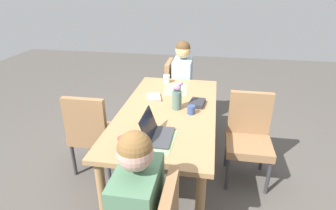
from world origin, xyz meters
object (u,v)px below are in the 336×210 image
at_px(dining_table, 168,118).
at_px(coffee_mug_near_left, 167,79).
at_px(chair_head_right_left_mid, 177,89).
at_px(person_head_right_left_mid, 182,89).
at_px(book_red_cover, 154,97).
at_px(laptop_head_left_left_near, 155,133).
at_px(flower_vase, 177,96).
at_px(chair_near_right_near, 249,134).
at_px(book_blue_cover, 197,103).
at_px(chair_far_left_far, 92,130).
at_px(coffee_mug_near_right, 191,110).
at_px(coffee_mug_centre_left, 123,144).

xyz_separation_m(dining_table, coffee_mug_near_left, (0.76, 0.15, 0.13)).
relative_size(dining_table, chair_head_right_left_mid, 2.01).
distance_m(person_head_right_left_mid, coffee_mug_near_left, 0.49).
distance_m(chair_head_right_left_mid, book_red_cover, 0.99).
bearing_deg(laptop_head_left_left_near, dining_table, -1.38).
bearing_deg(flower_vase, chair_near_right_near, -84.26).
distance_m(dining_table, book_blue_cover, 0.33).
height_order(chair_far_left_far, laptop_head_left_left_near, laptop_head_left_left_near).
relative_size(chair_far_left_far, chair_near_right_near, 1.00).
height_order(coffee_mug_near_right, book_red_cover, coffee_mug_near_right).
height_order(chair_head_right_left_mid, coffee_mug_centre_left, chair_head_right_left_mid).
distance_m(chair_near_right_near, coffee_mug_near_right, 0.67).
xyz_separation_m(chair_near_right_near, book_blue_cover, (0.05, 0.53, 0.28)).
distance_m(coffee_mug_near_right, book_red_cover, 0.52).
bearing_deg(laptop_head_left_left_near, chair_head_right_left_mid, 1.91).
relative_size(dining_table, book_red_cover, 9.05).
xyz_separation_m(dining_table, chair_far_left_far, (-0.08, 0.78, -0.17)).
distance_m(chair_far_left_far, coffee_mug_near_left, 1.09).
height_order(coffee_mug_near_left, coffee_mug_centre_left, coffee_mug_centre_left).
xyz_separation_m(coffee_mug_near_left, book_blue_cover, (-0.60, -0.42, -0.03)).
bearing_deg(laptop_head_left_left_near, chair_far_left_far, 59.90).
xyz_separation_m(coffee_mug_near_left, book_red_cover, (-0.51, 0.05, -0.03)).
relative_size(chair_head_right_left_mid, book_red_cover, 4.50).
bearing_deg(coffee_mug_near_left, chair_head_right_left_mid, -10.03).
bearing_deg(book_blue_cover, person_head_right_left_mid, 22.41).
relative_size(chair_far_left_far, coffee_mug_near_left, 9.50).
bearing_deg(coffee_mug_centre_left, chair_head_right_left_mid, -4.17).
height_order(chair_head_right_left_mid, book_blue_cover, chair_head_right_left_mid).
relative_size(dining_table, chair_near_right_near, 2.01).
distance_m(dining_table, person_head_right_left_mid, 1.14).
distance_m(person_head_right_left_mid, laptop_head_left_left_near, 1.68).
relative_size(chair_near_right_near, flower_vase, 3.18).
distance_m(person_head_right_left_mid, coffee_mug_centre_left, 1.89).
bearing_deg(book_red_cover, coffee_mug_near_left, -22.92).
xyz_separation_m(flower_vase, book_blue_cover, (0.12, -0.19, -0.12)).
xyz_separation_m(chair_head_right_left_mid, coffee_mug_centre_left, (-1.92, 0.14, 0.31)).
relative_size(chair_far_left_far, book_red_cover, 4.50).
distance_m(chair_head_right_left_mid, flower_vase, 1.23).
height_order(chair_near_right_near, coffee_mug_centre_left, chair_near_right_near).
bearing_deg(flower_vase, chair_head_right_left_mid, 7.39).
xyz_separation_m(laptop_head_left_left_near, coffee_mug_near_left, (1.28, 0.13, 0.00)).
height_order(dining_table, flower_vase, flower_vase).
relative_size(chair_far_left_far, flower_vase, 3.18).
relative_size(coffee_mug_near_right, book_red_cover, 0.41).
height_order(chair_head_right_left_mid, laptop_head_left_left_near, laptop_head_left_left_near).
xyz_separation_m(chair_far_left_far, laptop_head_left_left_near, (-0.44, -0.77, 0.30)).
distance_m(chair_head_right_left_mid, book_blue_cover, 1.12).
relative_size(laptop_head_left_left_near, coffee_mug_centre_left, 3.06).
bearing_deg(person_head_right_left_mid, coffee_mug_near_left, 157.89).
relative_size(laptop_head_left_left_near, book_blue_cover, 1.60).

